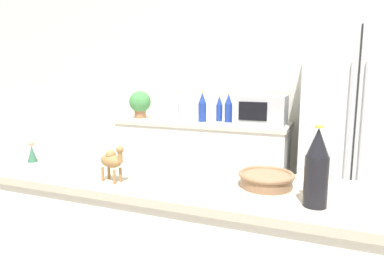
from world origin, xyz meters
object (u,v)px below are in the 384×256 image
Objects in this scene: back_bottle_2 at (202,107)px; fruit_bowl at (266,179)px; potted_plant at (140,103)px; wine_bottle at (317,168)px; back_bottle_3 at (219,109)px; camel_figurine at (112,160)px; paper_towel_roll at (160,108)px; back_bottle_1 at (228,108)px; microwave at (261,110)px; wise_man_figurine_blue at (32,152)px; back_bottle_0 at (176,107)px; refrigerator at (351,131)px.

fruit_bowl is (0.95, -1.83, -0.10)m from back_bottle_2.
potted_plant is 0.99× the size of wine_bottle.
back_bottle_3 is 0.89× the size of wine_bottle.
camel_figurine is (-0.65, -0.19, 0.07)m from fruit_bowl.
paper_towel_roll is 0.75× the size of wine_bottle.
back_bottle_3 is at bearing 163.10° from back_bottle_1.
potted_plant is 1.32m from microwave.
wine_bottle is at bearing -50.94° from paper_towel_roll.
back_bottle_1 is 2.03m from wise_man_figurine_blue.
back_bottle_3 is (-0.43, 0.04, -0.01)m from microwave.
wine_bottle is at bearing -46.63° from potted_plant.
potted_plant is at bearing 178.78° from back_bottle_2.
wine_bottle is 1.25× the size of fruit_bowl.
back_bottle_3 reaches higher than camel_figurine.
potted_plant reaches higher than microwave.
potted_plant is 0.45m from back_bottle_0.
back_bottle_0 reaches higher than back_bottle_3.
microwave is at bearing 65.13° from wise_man_figurine_blue.
paper_towel_roll is at bearing -177.77° from back_bottle_3.
back_bottle_1 is at bearing 73.63° from wise_man_figurine_blue.
refrigerator is 7.50× the size of fruit_bowl.
microwave is 3.93× the size of wise_man_figurine_blue.
microwave is 1.63× the size of back_bottle_0.
back_bottle_3 is at bearing 93.97° from camel_figurine.
back_bottle_0 is at bearing -177.68° from back_bottle_2.
potted_plant is at bearing 132.43° from fruit_bowl.
paper_towel_roll is at bearing 177.49° from refrigerator.
wine_bottle reaches higher than back_bottle_1.
camel_figurine is at bearing -86.03° from back_bottle_3.
refrigerator is at bearing -0.04° from back_bottle_0.
refrigerator reaches higher than back_bottle_1.
wise_man_figurine_blue is (-0.90, -1.94, -0.08)m from microwave.
wise_man_figurine_blue reaches higher than fruit_bowl.
microwave is 0.44m from back_bottle_3.
wise_man_figurine_blue is at bearing 167.85° from camel_figurine.
back_bottle_3 is (0.15, 0.10, -0.02)m from back_bottle_2.
microwave reaches higher than fruit_bowl.
wise_man_figurine_blue is at bearing -84.24° from paper_towel_roll.
fruit_bowl is 1.97× the size of wise_man_figurine_blue.
potted_plant is 2.43× the size of wise_man_figurine_blue.
camel_figurine is at bearing -88.87° from back_bottle_1.
microwave is 2.09m from camel_figurine.
back_bottle_1 reaches higher than fruit_bowl.
microwave reaches higher than camel_figurine.
wine_bottle is at bearing -66.32° from back_bottle_1.
refrigerator is 1.15m from back_bottle_1.
microwave is 1.60× the size of wine_bottle.
back_bottle_1 is (0.99, 0.05, -0.03)m from potted_plant.
potted_plant is 1.01× the size of back_bottle_1.
camel_figurine is at bearing -68.77° from paper_towel_roll.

